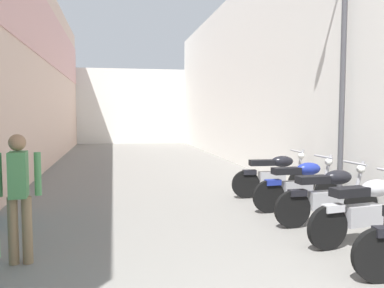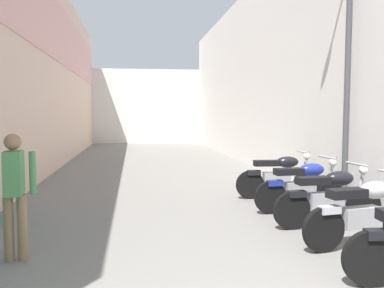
% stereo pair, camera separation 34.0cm
% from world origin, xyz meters
% --- Properties ---
extents(ground_plane, '(39.06, 39.06, 0.00)m').
position_xyz_m(ground_plane, '(0.00, 9.53, 0.00)').
color(ground_plane, slate).
extents(building_left, '(0.45, 23.06, 6.25)m').
position_xyz_m(building_left, '(-3.42, 11.47, 3.15)').
color(building_left, beige).
rests_on(building_left, ground).
extents(building_right, '(0.45, 23.06, 6.16)m').
position_xyz_m(building_right, '(3.42, 11.53, 3.08)').
color(building_right, silver).
rests_on(building_right, ground).
extents(building_far_end, '(9.45, 2.00, 4.47)m').
position_xyz_m(building_far_end, '(0.00, 24.06, 2.24)').
color(building_far_end, silver).
rests_on(building_far_end, ground).
extents(motorcycle_third, '(1.84, 0.58, 1.04)m').
position_xyz_m(motorcycle_third, '(2.28, 3.58, 0.50)').
color(motorcycle_third, black).
rests_on(motorcycle_third, ground).
extents(motorcycle_fourth, '(1.85, 0.58, 1.04)m').
position_xyz_m(motorcycle_fourth, '(2.28, 4.56, 0.50)').
color(motorcycle_fourth, black).
rests_on(motorcycle_fourth, ground).
extents(motorcycle_fifth, '(1.85, 0.58, 1.04)m').
position_xyz_m(motorcycle_fifth, '(2.28, 5.55, 0.50)').
color(motorcycle_fifth, black).
rests_on(motorcycle_fifth, ground).
extents(motorcycle_sixth, '(1.85, 0.58, 1.04)m').
position_xyz_m(motorcycle_sixth, '(2.28, 6.75, 0.50)').
color(motorcycle_sixth, black).
rests_on(motorcycle_sixth, ground).
extents(pedestrian_mid_alley, '(0.52, 0.36, 1.57)m').
position_xyz_m(pedestrian_mid_alley, '(-2.23, 3.76, 0.92)').
color(pedestrian_mid_alley, '#8C7251').
rests_on(pedestrian_mid_alley, ground).
extents(street_lamp, '(0.79, 0.18, 5.12)m').
position_xyz_m(street_lamp, '(2.99, 5.52, 2.97)').
color(street_lamp, '#47474C').
rests_on(street_lamp, ground).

